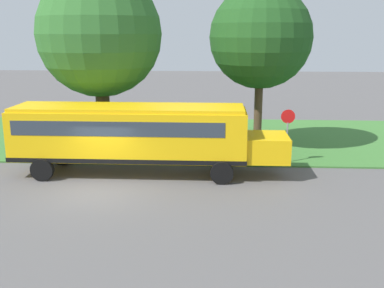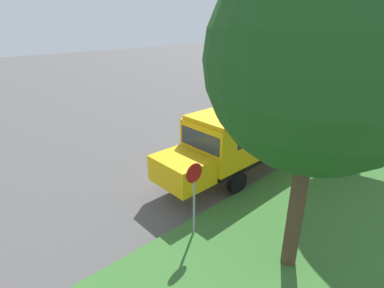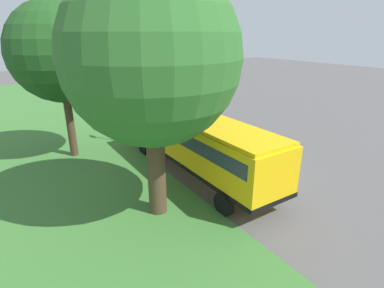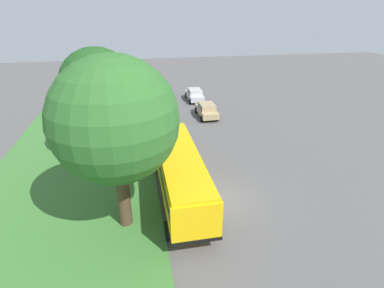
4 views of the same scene
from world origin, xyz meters
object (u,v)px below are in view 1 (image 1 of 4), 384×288
oak_tree_beside_bus (97,33)px  stop_sign (287,130)px  school_bus (136,133)px  oak_tree_roadside_mid (262,36)px

oak_tree_beside_bus → stop_sign: size_ratio=3.45×
school_bus → stop_sign: 7.39m
oak_tree_beside_bus → oak_tree_roadside_mid: 8.61m
oak_tree_beside_bus → school_bus: bearing=35.7°
school_bus → stop_sign: school_bus is taller
oak_tree_beside_bus → oak_tree_roadside_mid: size_ratio=1.07×
stop_sign → oak_tree_beside_bus: bearing=-98.8°
oak_tree_beside_bus → stop_sign: oak_tree_beside_bus is taller
oak_tree_beside_bus → stop_sign: bearing=81.2°
school_bus → oak_tree_beside_bus: bearing=-144.3°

